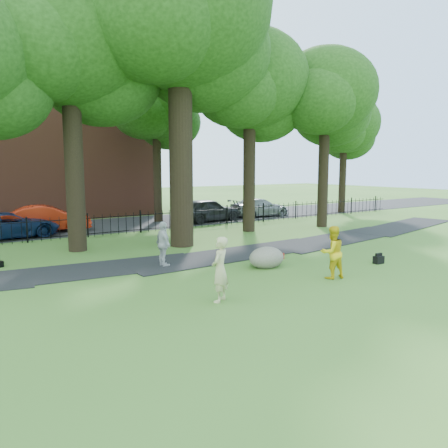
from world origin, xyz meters
TOP-DOWN VIEW (x-y plane):
  - ground at (0.00, 0.00)m, footprint 120.00×120.00m
  - footpath at (1.00, 3.90)m, footprint 36.07×3.85m
  - street at (0.00, 16.00)m, footprint 80.00×7.00m
  - iron_fence at (0.00, 12.00)m, footprint 44.00×0.04m
  - brick_building at (-4.00, 24.00)m, footprint 18.00×8.00m
  - big_tree at (0.13, 7.09)m, footprint 10.08×8.61m
  - tree_row at (0.52, 8.40)m, footprint 26.82×7.96m
  - woman at (-3.25, -1.28)m, footprint 0.80×0.75m
  - man at (1.32, -1.23)m, footprint 0.98×0.83m
  - pedestrian at (-2.67, 3.50)m, footprint 0.43×1.01m
  - boulder at (0.53, 1.29)m, footprint 1.42×1.07m
  - backpack at (4.54, -0.69)m, footprint 0.41×0.27m
  - red_bag at (1.90, 2.11)m, footprint 0.35×0.22m
  - red_sedan at (-4.40, 15.13)m, footprint 4.92×2.28m
  - navy_van at (-6.55, 13.83)m, footprint 5.22×2.87m
  - grey_car at (5.77, 14.08)m, footprint 4.91×2.37m
  - silver_car at (10.67, 14.52)m, footprint 4.82×2.18m

SIDE VIEW (x-z plane):
  - ground at x=0.00m, z-range 0.00..0.00m
  - footpath at x=1.00m, z-range -0.01..0.01m
  - street at x=0.00m, z-range -0.01..0.01m
  - red_bag at x=1.90m, z-range 0.00..0.24m
  - backpack at x=4.54m, z-range 0.00..0.30m
  - boulder at x=0.53m, z-range 0.00..0.83m
  - iron_fence at x=0.00m, z-range 0.00..1.20m
  - silver_car at x=10.67m, z-range 0.00..1.37m
  - navy_van at x=-6.55m, z-range 0.00..1.39m
  - red_sedan at x=-4.40m, z-range 0.00..1.56m
  - grey_car at x=5.77m, z-range 0.00..1.61m
  - pedestrian at x=-2.67m, z-range 0.00..1.72m
  - man at x=1.32m, z-range 0.00..1.79m
  - woman at x=-3.25m, z-range 0.00..1.84m
  - brick_building at x=-4.00m, z-range 0.00..12.00m
  - tree_row at x=0.52m, z-range 1.94..14.36m
  - big_tree at x=0.13m, z-range 2.96..17.33m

